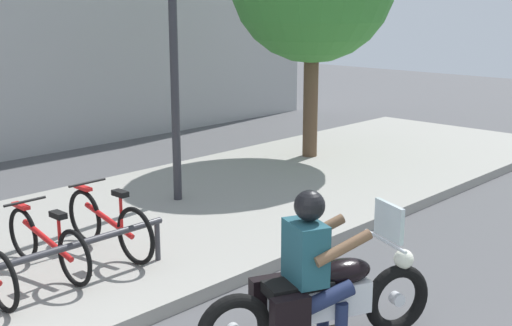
{
  "coord_description": "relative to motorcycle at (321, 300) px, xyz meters",
  "views": [
    {
      "loc": [
        -2.26,
        -2.4,
        2.93
      ],
      "look_at": [
        2.98,
        2.57,
        1.19
      ],
      "focal_mm": 46.93,
      "sensor_mm": 36.0,
      "label": 1
    }
  ],
  "objects": [
    {
      "name": "bike_rack",
      "position": [
        -1.68,
        2.36,
        0.1
      ],
      "size": [
        3.67,
        0.07,
        0.49
      ],
      "color": "#333338",
      "rests_on": "sidewalk"
    },
    {
      "name": "rider",
      "position": [
        -0.07,
        0.03,
        0.37
      ],
      "size": [
        0.75,
        0.69,
        1.45
      ],
      "color": "#1E4C59",
      "rests_on": "ground"
    },
    {
      "name": "bicycle_4",
      "position": [
        -0.15,
        2.92,
        0.04
      ],
      "size": [
        0.48,
        1.64,
        0.78
      ],
      "color": "black",
      "rests_on": "sidewalk"
    },
    {
      "name": "motorcycle",
      "position": [
        0.0,
        0.0,
        0.0
      ],
      "size": [
        2.09,
        1.04,
        1.24
      ],
      "color": "black",
      "rests_on": "ground"
    },
    {
      "name": "bicycle_3",
      "position": [
        -0.92,
        2.92,
        0.02
      ],
      "size": [
        0.48,
        1.64,
        0.72
      ],
      "color": "black",
      "rests_on": "sidewalk"
    },
    {
      "name": "street_lamp",
      "position": [
        1.78,
        4.02,
        2.34
      ],
      "size": [
        0.28,
        0.28,
        4.66
      ],
      "color": "#2D2D33",
      "rests_on": "ground"
    }
  ]
}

